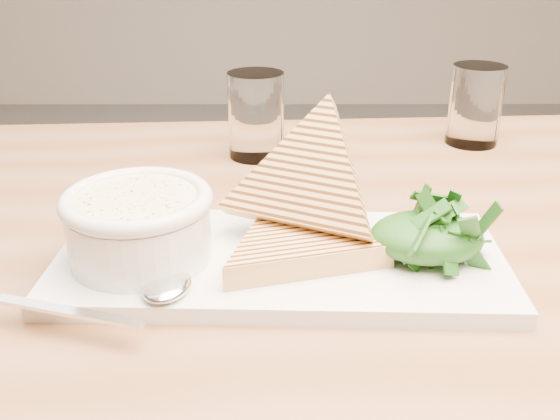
{
  "coord_description": "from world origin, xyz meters",
  "views": [
    {
      "loc": [
        -0.25,
        -0.66,
        1.01
      ],
      "look_at": [
        -0.25,
        -0.15,
        0.77
      ],
      "focal_mm": 40.0,
      "sensor_mm": 36.0,
      "label": 1
    }
  ],
  "objects_px": {
    "table_top": "(322,250)",
    "platter": "(280,261)",
    "glass_far": "(475,105)",
    "glass_near": "(256,115)",
    "soup_bowl": "(140,232)"
  },
  "relations": [
    {
      "from": "platter",
      "to": "glass_far",
      "type": "xyz_separation_m",
      "value": [
        0.27,
        0.35,
        0.05
      ]
    },
    {
      "from": "table_top",
      "to": "platter",
      "type": "relative_size",
      "value": 2.93
    },
    {
      "from": "platter",
      "to": "glass_far",
      "type": "relative_size",
      "value": 3.64
    },
    {
      "from": "soup_bowl",
      "to": "glass_far",
      "type": "relative_size",
      "value": 1.13
    },
    {
      "from": "table_top",
      "to": "glass_far",
      "type": "height_order",
      "value": "glass_far"
    },
    {
      "from": "glass_far",
      "to": "glass_near",
      "type": "bearing_deg",
      "value": -170.28
    },
    {
      "from": "platter",
      "to": "glass_far",
      "type": "height_order",
      "value": "glass_far"
    },
    {
      "from": "platter",
      "to": "soup_bowl",
      "type": "distance_m",
      "value": 0.13
    },
    {
      "from": "glass_near",
      "to": "platter",
      "type": "bearing_deg",
      "value": -84.17
    },
    {
      "from": "table_top",
      "to": "glass_near",
      "type": "distance_m",
      "value": 0.25
    },
    {
      "from": "platter",
      "to": "glass_near",
      "type": "xyz_separation_m",
      "value": [
        -0.03,
        0.3,
        0.05
      ]
    },
    {
      "from": "table_top",
      "to": "glass_near",
      "type": "bearing_deg",
      "value": 107.99
    },
    {
      "from": "table_top",
      "to": "platter",
      "type": "height_order",
      "value": "platter"
    },
    {
      "from": "glass_near",
      "to": "glass_far",
      "type": "height_order",
      "value": "glass_near"
    },
    {
      "from": "table_top",
      "to": "glass_far",
      "type": "relative_size",
      "value": 10.68
    }
  ]
}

